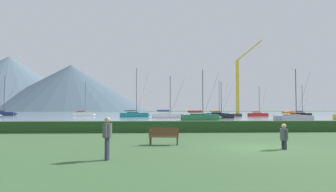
{
  "coord_description": "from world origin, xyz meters",
  "views": [
    {
      "loc": [
        -5.54,
        -14.94,
        1.92
      ],
      "look_at": [
        -1.17,
        61.8,
        5.47
      ],
      "focal_mm": 32.18,
      "sensor_mm": 36.0,
      "label": 1
    }
  ],
  "objects": [
    {
      "name": "harbor_water",
      "position": [
        0.0,
        137.0,
        0.0
      ],
      "size": [
        320.0,
        246.0,
        0.0
      ],
      "primitive_type": "cube",
      "color": "#8499A8",
      "rests_on": "ground_plane"
    },
    {
      "name": "distant_hill_central_peak",
      "position": [
        -113.46,
        395.13,
        31.32
      ],
      "size": [
        209.04,
        209.04,
        62.64
      ],
      "primitive_type": "cone",
      "color": "#425666",
      "rests_on": "ground_plane"
    },
    {
      "name": "sailboat_slip_6",
      "position": [
        3.52,
        39.7,
        0.64
      ],
      "size": [
        7.88,
        3.28,
        9.31
      ],
      "rotation": [
        0.0,
        0.0,
        0.15
      ],
      "color": "#236B38",
      "rests_on": "harbor_water"
    },
    {
      "name": "dock_crane",
      "position": [
        20.53,
        73.0,
        7.91
      ],
      "size": [
        8.86,
        2.0,
        23.12
      ],
      "color": "#333338",
      "rests_on": "ground_plane"
    },
    {
      "name": "sailboat_slip_0",
      "position": [
        -25.76,
        76.87,
        0.59
      ],
      "size": [
        6.97,
        3.6,
        10.49
      ],
      "rotation": [
        0.0,
        0.0,
        0.28
      ],
      "color": "white",
      "rests_on": "harbor_water"
    },
    {
      "name": "sailboat_slip_7",
      "position": [
        26.31,
        72.76,
        0.58
      ],
      "size": [
        7.02,
        3.74,
        8.97
      ],
      "rotation": [
        0.0,
        0.0,
        0.3
      ],
      "color": "red",
      "rests_on": "harbor_water"
    },
    {
      "name": "person_seated_viewer",
      "position": [
        0.93,
        -0.59,
        0.69
      ],
      "size": [
        0.36,
        0.56,
        1.25
      ],
      "rotation": [
        0.0,
        0.0,
        0.22
      ],
      "color": "#2D3347",
      "rests_on": "ground_plane"
    },
    {
      "name": "ground_plane",
      "position": [
        0.0,
        0.0,
        0.0
      ],
      "size": [
        1000.0,
        1000.0,
        0.0
      ],
      "primitive_type": "plane",
      "color": "#385B33"
    },
    {
      "name": "person_standing_walker",
      "position": [
        -7.22,
        -3.23,
        0.97
      ],
      "size": [
        0.36,
        0.57,
        1.65
      ],
      "rotation": [
        0.0,
        0.0,
        -0.12
      ],
      "color": "#2D3347",
      "rests_on": "ground_plane"
    },
    {
      "name": "sailboat_slip_3",
      "position": [
        14.09,
        72.43,
        0.62
      ],
      "size": [
        7.42,
        3.01,
        10.55
      ],
      "rotation": [
        0.0,
        0.0,
        0.14
      ],
      "color": "#19707A",
      "rests_on": "harbor_water"
    },
    {
      "name": "sailboat_slip_5",
      "position": [
        -54.7,
        87.58,
        0.77
      ],
      "size": [
        9.24,
        3.93,
        13.27
      ],
      "rotation": [
        0.0,
        0.0,
        0.16
      ],
      "color": "navy",
      "rests_on": "harbor_water"
    },
    {
      "name": "sailboat_slip_4",
      "position": [
        17.73,
        32.76,
        0.6
      ],
      "size": [
        7.44,
        3.79,
        8.65
      ],
      "rotation": [
        0.0,
        0.0,
        0.27
      ],
      "color": "#9E9EA3",
      "rests_on": "harbor_water"
    },
    {
      "name": "distant_hill_west_ridge",
      "position": [
        -206.05,
        419.52,
        38.87
      ],
      "size": [
        239.09,
        239.09,
        77.74
      ],
      "primitive_type": "cone",
      "color": "#4C6070",
      "rests_on": "ground_plane"
    },
    {
      "name": "sailboat_slip_10",
      "position": [
        9.93,
        52.19,
        0.62
      ],
      "size": [
        7.63,
        3.88,
        8.21
      ],
      "rotation": [
        0.0,
        0.0,
        0.27
      ],
      "color": "black",
      "rests_on": "harbor_water"
    },
    {
      "name": "park_bench_near_path",
      "position": [
        -4.83,
        1.59,
        0.53
      ],
      "size": [
        1.68,
        0.65,
        0.95
      ],
      "rotation": [
        0.0,
        0.0,
        -0.11
      ],
      "color": "brown",
      "rests_on": "ground_plane"
    },
    {
      "name": "hedge_line",
      "position": [
        0.0,
        11.0,
        0.48
      ],
      "size": [
        80.0,
        1.2,
        0.96
      ],
      "primitive_type": "cube",
      "color": "#284C23",
      "rests_on": "ground_plane"
    },
    {
      "name": "sailboat_slip_8",
      "position": [
        -1.54,
        54.98,
        0.69
      ],
      "size": [
        8.35,
        2.64,
        9.88
      ],
      "rotation": [
        0.0,
        0.0,
        0.02
      ],
      "color": "white",
      "rests_on": "harbor_water"
    },
    {
      "name": "sailboat_slip_2",
      "position": [
        39.11,
        72.07,
        0.6
      ],
      "size": [
        7.24,
        3.74,
        9.37
      ],
      "rotation": [
        0.0,
        0.0,
        0.28
      ],
      "color": "black",
      "rests_on": "harbor_water"
    },
    {
      "name": "sailboat_slip_11",
      "position": [
        -9.87,
        65.54,
        0.72
      ],
      "size": [
        8.57,
        4.44,
        13.05
      ],
      "rotation": [
        0.0,
        0.0,
        0.28
      ],
      "color": "#19707A",
      "rests_on": "harbor_water"
    }
  ]
}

